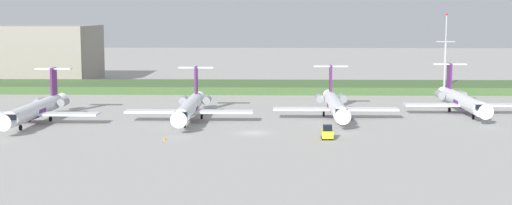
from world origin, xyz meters
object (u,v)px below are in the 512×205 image
(regional_jet_nearest, at_px, (36,109))
(safety_cone_front_marker, at_px, (165,139))
(regional_jet_second, at_px, (190,107))
(regional_jet_fourth, at_px, (462,100))
(antenna_mast, at_px, (445,61))
(baggage_tug, at_px, (327,133))
(regional_jet_third, at_px, (335,104))

(regional_jet_nearest, xyz_separation_m, safety_cone_front_marker, (25.29, -16.58, -2.26))
(regional_jet_second, distance_m, regional_jet_fourth, 52.64)
(regional_jet_nearest, xyz_separation_m, antenna_mast, (82.64, 46.03, 5.52))
(regional_jet_second, xyz_separation_m, baggage_tug, (23.37, -18.50, -1.53))
(regional_jet_third, height_order, antenna_mast, antenna_mast)
(safety_cone_front_marker, bearing_deg, regional_jet_fourth, 29.99)
(regional_jet_nearest, height_order, regional_jet_third, same)
(regional_jet_second, height_order, baggage_tug, regional_jet_second)
(regional_jet_third, bearing_deg, regional_jet_nearest, -171.82)
(regional_jet_second, xyz_separation_m, antenna_mast, (55.79, 42.46, 5.52))
(regional_jet_third, distance_m, baggage_tug, 22.84)
(regional_jet_nearest, relative_size, regional_jet_second, 1.00)
(regional_jet_second, relative_size, safety_cone_front_marker, 56.36)
(antenna_mast, bearing_deg, regional_jet_nearest, -150.88)
(regional_jet_second, height_order, safety_cone_front_marker, regional_jet_second)
(regional_jet_third, xyz_separation_m, antenna_mast, (29.34, 38.38, 5.52))
(regional_jet_nearest, xyz_separation_m, baggage_tug, (50.22, -14.92, -1.53))
(baggage_tug, bearing_deg, safety_cone_front_marker, -176.20)
(baggage_tug, height_order, safety_cone_front_marker, baggage_tug)
(antenna_mast, bearing_deg, regional_jet_fourth, -97.51)
(regional_jet_fourth, xyz_separation_m, safety_cone_front_marker, (-53.14, -30.67, -2.26))
(regional_jet_fourth, relative_size, baggage_tug, 9.69)
(regional_jet_fourth, xyz_separation_m, antenna_mast, (4.21, 31.94, 5.52))
(antenna_mast, height_order, safety_cone_front_marker, antenna_mast)
(regional_jet_third, bearing_deg, baggage_tug, -97.76)
(regional_jet_nearest, bearing_deg, regional_jet_fourth, 10.19)
(regional_jet_third, distance_m, safety_cone_front_marker, 37.11)
(regional_jet_nearest, bearing_deg, baggage_tug, -16.55)
(baggage_tug, bearing_deg, regional_jet_fourth, 45.80)
(regional_jet_second, height_order, antenna_mast, antenna_mast)
(baggage_tug, distance_m, safety_cone_front_marker, 24.99)
(safety_cone_front_marker, bearing_deg, regional_jet_third, 40.88)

